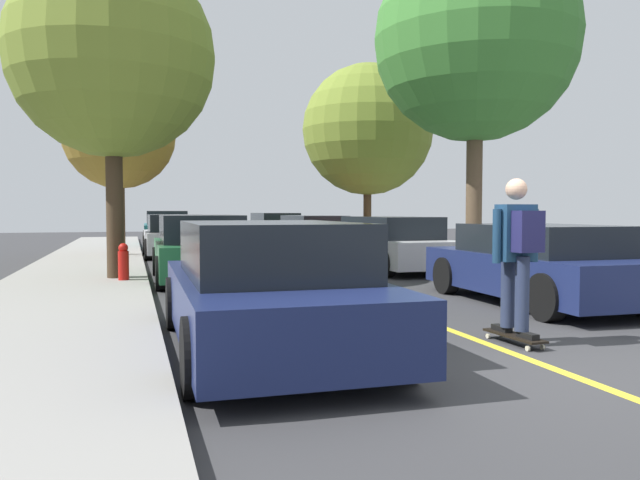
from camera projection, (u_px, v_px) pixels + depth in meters
The scene contains 18 objects.
ground at pixel (553, 369), 5.69m from camera, with size 80.00×80.00×0.00m, color #353538.
center_line at pixel (383, 305), 9.51m from camera, with size 0.12×39.20×0.01m, color gold.
parked_car_left_nearest at pixel (268, 289), 6.40m from camera, with size 1.99×4.34×1.34m.
parked_car_left_near at pixel (200, 248), 12.76m from camera, with size 1.90×4.21×1.37m.
parked_car_left_far at pixel (176, 236), 19.58m from camera, with size 1.98×4.04×1.33m.
parked_car_left_farthest at pixel (166, 229), 24.73m from camera, with size 1.89×4.45×1.45m.
parked_car_right_nearest at pixel (537, 264), 9.63m from camera, with size 1.92×4.25×1.24m.
parked_car_right_near at pixel (389, 244), 15.16m from camera, with size 1.90×4.68×1.31m.
parked_car_right_far at pixel (314, 234), 21.36m from camera, with size 2.01×4.61×1.29m.
parked_car_right_farthest at pixel (275, 228), 27.20m from camera, with size 1.93×4.44×1.36m.
street_tree_left_nearest at pixel (112, 56), 11.95m from camera, with size 3.96×3.96×6.30m.
street_tree_left_near at pixel (119, 133), 18.40m from camera, with size 3.32×3.32×5.29m.
street_tree_right_nearest at pixel (476, 40), 14.30m from camera, with size 4.72×4.72×7.64m.
street_tree_right_near at pixel (368, 130), 20.89m from camera, with size 4.41×4.41×6.26m.
fire_hydrant at pixel (123, 262), 11.71m from camera, with size 0.20×0.20×0.70m.
streetlamp at pixel (474, 119), 14.62m from camera, with size 0.36×0.24×6.15m.
skateboard at pixel (514, 336), 6.74m from camera, with size 0.27×0.85×0.10m.
skateboarder at pixel (518, 247), 6.66m from camera, with size 0.58×0.70×1.70m.
Camera 1 is at (-3.70, -4.75, 1.46)m, focal length 34.67 mm.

